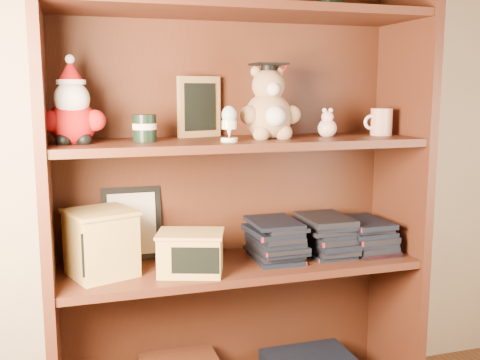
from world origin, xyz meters
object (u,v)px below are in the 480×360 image
object	(u,v)px
teacher_mug	(381,122)
treats_box	(101,242)
grad_teddy_bear	(269,109)
bookcase	(235,190)

from	to	relation	value
teacher_mug	treats_box	size ratio (longest dim) A/B	0.44
grad_teddy_bear	teacher_mug	xyz separation A→B (m)	(0.40, 0.01, -0.05)
grad_teddy_bear	teacher_mug	size ratio (longest dim) A/B	2.37
treats_box	teacher_mug	bearing A→B (deg)	0.05
grad_teddy_bear	treats_box	distance (m)	0.66
treats_box	bookcase	bearing A→B (deg)	6.78
bookcase	grad_teddy_bear	xyz separation A→B (m)	(0.10, -0.06, 0.26)
bookcase	treats_box	bearing A→B (deg)	-173.22
grad_teddy_bear	treats_box	world-z (taller)	grad_teddy_bear
bookcase	treats_box	xyz separation A→B (m)	(-0.43, -0.05, -0.13)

